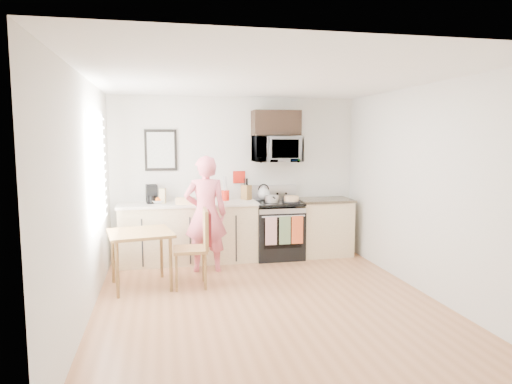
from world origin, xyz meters
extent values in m
plane|color=#965E3A|center=(0.00, 0.00, 0.00)|extent=(4.60, 4.60, 0.00)
cube|color=silver|center=(0.00, 2.30, 1.30)|extent=(4.00, 0.04, 2.60)
cube|color=silver|center=(0.00, -2.30, 1.30)|extent=(4.00, 0.04, 2.60)
cube|color=silver|center=(-2.00, 0.00, 1.30)|extent=(0.04, 4.60, 2.60)
cube|color=silver|center=(2.00, 0.00, 1.30)|extent=(0.04, 4.60, 2.60)
cube|color=white|center=(0.00, 0.00, 2.60)|extent=(4.00, 4.60, 0.04)
cube|color=silver|center=(-1.98, 0.80, 1.55)|extent=(0.02, 1.40, 1.50)
cube|color=white|center=(-1.97, 0.80, 1.55)|extent=(0.01, 1.30, 1.40)
cube|color=tan|center=(-0.80, 2.00, 0.45)|extent=(2.10, 0.60, 0.90)
cube|color=beige|center=(-0.80, 2.00, 0.92)|extent=(2.14, 0.64, 0.04)
cube|color=tan|center=(1.43, 2.00, 0.45)|extent=(0.84, 0.60, 0.90)
cube|color=black|center=(1.43, 2.00, 0.92)|extent=(0.88, 0.64, 0.04)
cube|color=black|center=(0.63, 1.97, 0.39)|extent=(0.76, 0.65, 0.77)
cube|color=black|center=(0.63, 1.66, 0.45)|extent=(0.61, 0.02, 0.45)
cube|color=#A9A9AE|center=(0.63, 1.66, 0.78)|extent=(0.74, 0.02, 0.14)
cylinder|color=#A9A9AE|center=(0.63, 1.61, 0.74)|extent=(0.68, 0.02, 0.02)
cube|color=black|center=(0.63, 1.97, 0.90)|extent=(0.76, 0.65, 0.04)
cube|color=#A9A9AE|center=(0.63, 2.25, 1.04)|extent=(0.76, 0.08, 0.24)
cube|color=silver|center=(0.43, 1.61, 0.52)|extent=(0.18, 0.02, 0.44)
cube|color=#4C6644|center=(0.65, 1.61, 0.52)|extent=(0.18, 0.02, 0.44)
cube|color=#C4401D|center=(0.85, 1.61, 0.52)|extent=(0.18, 0.02, 0.44)
imported|color=#A9A9AE|center=(0.63, 2.08, 1.76)|extent=(0.76, 0.51, 0.42)
cube|color=black|center=(0.63, 2.12, 2.18)|extent=(0.76, 0.35, 0.40)
cube|color=black|center=(-1.20, 2.28, 1.75)|extent=(0.50, 0.03, 0.65)
cube|color=#9DA299|center=(-1.20, 2.26, 1.75)|extent=(0.42, 0.01, 0.56)
cube|color=#B01A0F|center=(0.05, 2.28, 1.30)|extent=(0.20, 0.02, 0.20)
imported|color=#D23956|center=(-0.59, 1.45, 0.85)|extent=(0.64, 0.45, 1.69)
cube|color=brown|center=(-1.49, 0.89, 0.72)|extent=(0.79, 0.79, 0.04)
cylinder|color=brown|center=(-1.75, 0.51, 0.35)|extent=(0.04, 0.04, 0.70)
cylinder|color=brown|center=(-1.11, 0.63, 0.35)|extent=(0.04, 0.04, 0.70)
cylinder|color=brown|center=(-1.86, 1.15, 0.35)|extent=(0.04, 0.04, 0.70)
cylinder|color=brown|center=(-1.23, 1.27, 0.35)|extent=(0.04, 0.04, 0.70)
cube|color=brown|center=(-0.86, 0.78, 0.50)|extent=(0.44, 0.44, 0.04)
cube|color=brown|center=(-0.65, 0.77, 0.76)|extent=(0.05, 0.43, 0.52)
cube|color=#590F16|center=(-0.63, 0.77, 0.77)|extent=(0.07, 0.39, 0.43)
cylinder|color=brown|center=(-1.04, 0.60, 0.24)|extent=(0.03, 0.03, 0.47)
cylinder|color=brown|center=(-0.68, 0.59, 0.24)|extent=(0.03, 0.03, 0.47)
cylinder|color=brown|center=(-1.04, 0.96, 0.24)|extent=(0.03, 0.03, 0.47)
cylinder|color=brown|center=(-0.67, 0.96, 0.24)|extent=(0.03, 0.03, 0.47)
cube|color=brown|center=(0.15, 2.17, 1.06)|extent=(0.17, 0.19, 0.24)
cylinder|color=#B01A0F|center=(-0.20, 2.14, 1.02)|extent=(0.13, 0.13, 0.16)
imported|color=silver|center=(-1.27, 2.03, 0.97)|extent=(0.25, 0.25, 0.05)
cube|color=tan|center=(-1.19, 2.02, 1.06)|extent=(0.11, 0.11, 0.23)
cube|color=black|center=(-1.35, 2.08, 1.08)|extent=(0.19, 0.22, 0.29)
cylinder|color=black|center=(-1.35, 1.99, 1.01)|extent=(0.11, 0.11, 0.11)
cube|color=tan|center=(-0.85, 1.83, 0.99)|extent=(0.30, 0.19, 0.10)
cylinder|color=black|center=(0.82, 1.85, 0.93)|extent=(0.29, 0.29, 0.02)
cylinder|color=tan|center=(0.82, 1.85, 0.98)|extent=(0.24, 0.24, 0.08)
sphere|color=silver|center=(0.44, 2.20, 1.03)|extent=(0.21, 0.21, 0.21)
cone|color=silver|center=(0.44, 2.20, 1.14)|extent=(0.07, 0.07, 0.07)
torus|color=black|center=(0.44, 2.20, 1.10)|extent=(0.19, 0.02, 0.19)
cylinder|color=#A9A9AE|center=(0.50, 1.86, 0.98)|extent=(0.22, 0.22, 0.11)
cylinder|color=black|center=(0.49, 1.69, 1.02)|extent=(0.04, 0.20, 0.02)
camera|label=1|loc=(-1.20, -5.08, 1.94)|focal=32.00mm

